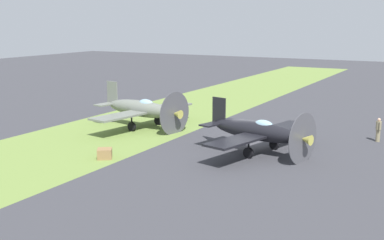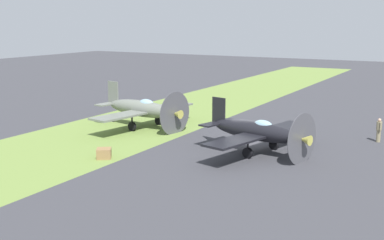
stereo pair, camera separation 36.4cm
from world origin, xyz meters
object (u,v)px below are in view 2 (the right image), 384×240
(airplane_lead, at_px, (257,131))
(supply_crate, at_px, (104,153))
(ground_crew_chief, at_px, (379,130))
(airplane_wingman, at_px, (142,109))

(airplane_lead, relative_size, supply_crate, 11.01)
(airplane_lead, relative_size, ground_crew_chief, 5.73)
(airplane_wingman, xyz_separation_m, supply_crate, (8.97, 3.23, -1.22))
(airplane_wingman, relative_size, supply_crate, 11.54)
(airplane_lead, distance_m, airplane_wingman, 11.61)
(airplane_wingman, distance_m, supply_crate, 9.61)
(ground_crew_chief, xyz_separation_m, supply_crate, (13.05, -14.47, -0.59))
(ground_crew_chief, distance_m, supply_crate, 19.50)
(airplane_lead, distance_m, supply_crate, 10.03)
(airplane_wingman, height_order, ground_crew_chief, airplane_wingman)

